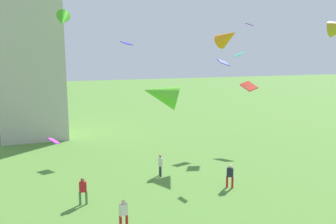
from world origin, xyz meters
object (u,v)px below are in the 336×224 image
(person_4, at_px, (230,175))
(kite_flying_3, at_px, (54,141))
(kite_flying_9, at_px, (223,62))
(kite_flying_11, at_px, (228,37))
(person_2, at_px, (160,164))
(person_5, at_px, (83,190))
(kite_flying_5, at_px, (63,20))
(kite_flying_6, at_px, (249,24))
(kite_flying_8, at_px, (161,94))
(kite_flying_10, at_px, (239,54))
(kite_flying_7, at_px, (249,86))
(kite_flying_0, at_px, (127,43))
(person_0, at_px, (123,213))

(person_4, bearing_deg, kite_flying_3, -151.14)
(kite_flying_9, distance_m, kite_flying_11, 3.32)
(person_2, relative_size, person_5, 0.99)
(kite_flying_5, distance_m, kite_flying_6, 19.06)
(person_5, bearing_deg, kite_flying_5, -84.80)
(kite_flying_3, height_order, kite_flying_6, kite_flying_6)
(kite_flying_5, height_order, kite_flying_8, kite_flying_5)
(person_4, xyz_separation_m, kite_flying_10, (3.55, 5.04, 8.23))
(person_4, bearing_deg, kite_flying_8, -153.05)
(person_2, distance_m, kite_flying_8, 6.52)
(person_5, relative_size, kite_flying_8, 0.58)
(kite_flying_7, bearing_deg, kite_flying_9, -138.14)
(person_2, xyz_separation_m, kite_flying_0, (0.08, 10.38, 9.32))
(person_0, bearing_deg, kite_flying_11, -148.54)
(kite_flying_3, relative_size, kite_flying_7, 0.71)
(kite_flying_6, relative_size, kite_flying_7, 1.05)
(person_0, height_order, person_4, person_4)
(person_4, bearing_deg, kite_flying_5, 161.64)
(kite_flying_5, bearing_deg, person_5, -82.00)
(kite_flying_0, bearing_deg, kite_flying_3, -47.22)
(kite_flying_8, xyz_separation_m, kite_flying_10, (8.32, 4.16, 2.51))
(kite_flying_10, bearing_deg, person_4, 115.43)
(kite_flying_0, bearing_deg, kite_flying_10, 22.51)
(person_0, height_order, person_2, person_2)
(kite_flying_7, bearing_deg, kite_flying_11, -89.41)
(person_4, relative_size, kite_flying_7, 1.09)
(kite_flying_0, distance_m, kite_flying_7, 12.99)
(person_5, xyz_separation_m, kite_flying_3, (-1.51, 0.87, 3.01))
(person_2, bearing_deg, kite_flying_5, -138.85)
(kite_flying_7, bearing_deg, person_2, -72.88)
(person_5, distance_m, kite_flying_8, 7.65)
(kite_flying_6, distance_m, kite_flying_10, 9.71)
(kite_flying_8, height_order, kite_flying_10, kite_flying_10)
(person_4, height_order, kite_flying_0, kite_flying_0)
(kite_flying_3, bearing_deg, kite_flying_0, -11.32)
(kite_flying_5, xyz_separation_m, kite_flying_6, (18.96, -2.01, -0.01))
(kite_flying_0, xyz_separation_m, kite_flying_3, (-7.69, -12.54, -6.29))
(person_5, height_order, kite_flying_3, kite_flying_3)
(person_5, height_order, kite_flying_0, kite_flying_0)
(kite_flying_3, distance_m, kite_flying_11, 18.90)
(kite_flying_0, distance_m, kite_flying_6, 13.26)
(person_2, distance_m, kite_flying_11, 13.93)
(person_4, bearing_deg, kite_flying_7, 88.48)
(kite_flying_0, bearing_deg, kite_flying_7, 51.08)
(kite_flying_0, bearing_deg, kite_flying_11, 41.97)
(kite_flying_3, bearing_deg, kite_flying_5, 12.58)
(kite_flying_6, height_order, kite_flying_7, kite_flying_6)
(person_4, relative_size, person_5, 0.98)
(kite_flying_10, distance_m, kite_flying_11, 4.36)
(person_5, height_order, kite_flying_6, kite_flying_6)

